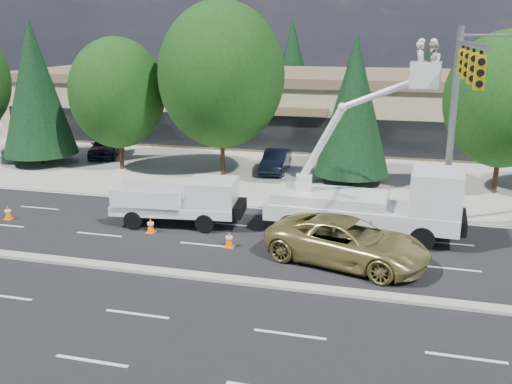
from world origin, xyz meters
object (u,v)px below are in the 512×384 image
(minivan, at_px, (348,242))
(signal_mast, at_px, (460,99))
(utility_pickup, at_px, (184,206))
(bucket_truck, at_px, (378,197))

(minivan, bearing_deg, signal_mast, -26.98)
(utility_pickup, relative_size, minivan, 0.94)
(signal_mast, xyz_separation_m, minivan, (-3.97, -4.24, -5.18))
(signal_mast, bearing_deg, minivan, -133.07)
(signal_mast, height_order, bucket_truck, signal_mast)
(bucket_truck, bearing_deg, minivan, -103.15)
(utility_pickup, distance_m, bucket_truck, 8.88)
(signal_mast, distance_m, minivan, 7.78)
(signal_mast, bearing_deg, utility_pickup, -172.54)
(signal_mast, xyz_separation_m, bucket_truck, (-3.03, -0.94, -4.23))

